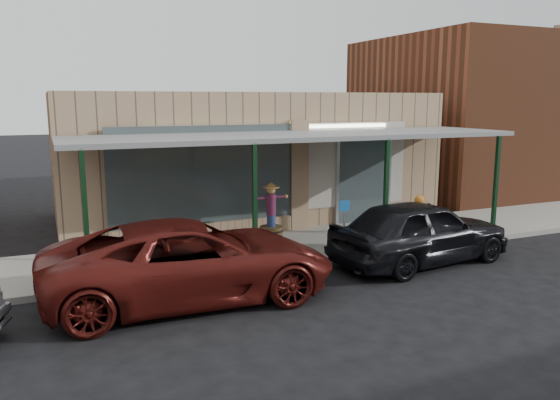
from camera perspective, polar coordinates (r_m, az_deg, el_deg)
name	(u,v)px	position (r m, az deg, el deg)	size (l,w,h in m)	color
ground	(370,289)	(11.96, 9.38, -9.16)	(120.00, 120.00, 0.00)	black
sidewalk	(298,245)	(14.94, 1.90, -4.73)	(40.00, 3.20, 0.15)	gray
storefront	(242,156)	(18.74, -4.04, 4.62)	(12.00, 6.25, 4.20)	#977A5C
awning	(299,137)	(14.42, 2.04, 6.56)	(12.00, 3.00, 3.04)	slate
block_buildings_near	(283,106)	(20.35, 0.32, 9.83)	(61.00, 8.00, 8.00)	brown
barrel_scarecrow	(271,222)	(14.89, -0.93, -2.28)	(1.00, 0.74, 1.65)	#4B391E
barrel_pumpkin	(168,245)	(13.94, -11.59, -4.58)	(0.75, 0.75, 0.77)	#4B391E
handicap_sign	(344,219)	(14.02, 6.73, -1.93)	(0.27, 0.05, 1.31)	gray
parked_sedan	(421,231)	(13.81, 14.48, -3.18)	(4.94, 2.46, 1.62)	black
car_maroon	(191,261)	(11.15, -9.26, -6.26)	(2.67, 5.80, 1.61)	#551511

